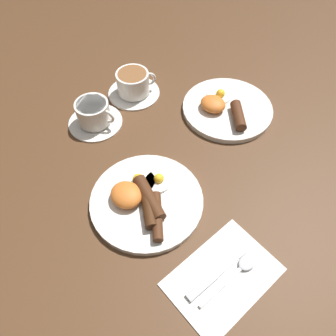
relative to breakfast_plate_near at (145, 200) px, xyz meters
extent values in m
plane|color=#4C301C|center=(0.00, 0.00, -0.01)|extent=(3.00, 3.00, 0.00)
cylinder|color=silver|center=(0.00, 0.00, -0.01)|extent=(0.25, 0.25, 0.01)
cylinder|color=white|center=(-0.04, 0.03, 0.00)|extent=(0.07, 0.07, 0.01)
sphere|color=yellow|center=(-0.04, 0.02, 0.01)|extent=(0.03, 0.03, 0.03)
cylinder|color=white|center=(-0.01, 0.05, 0.00)|extent=(0.06, 0.06, 0.01)
sphere|color=yellow|center=(-0.01, 0.06, 0.01)|extent=(0.02, 0.02, 0.02)
ellipsoid|color=orange|center=(-0.03, -0.03, 0.02)|extent=(0.07, 0.07, 0.03)
cylinder|color=#482614|center=(0.05, -0.02, 0.01)|extent=(0.10, 0.09, 0.02)
cylinder|color=#3E210F|center=(0.03, -0.02, 0.01)|extent=(0.09, 0.08, 0.03)
cylinder|color=#452513|center=(0.01, 0.00, 0.02)|extent=(0.12, 0.07, 0.03)
cylinder|color=silver|center=(-0.05, 0.37, -0.01)|extent=(0.25, 0.25, 0.01)
cylinder|color=white|center=(-0.09, 0.38, 0.00)|extent=(0.07, 0.07, 0.01)
sphere|color=yellow|center=(-0.09, 0.38, 0.01)|extent=(0.02, 0.02, 0.02)
ellipsoid|color=orange|center=(-0.07, 0.33, 0.02)|extent=(0.07, 0.06, 0.03)
cylinder|color=#4B2816|center=(0.00, 0.34, 0.02)|extent=(0.09, 0.09, 0.03)
cylinder|color=silver|center=(-0.28, 0.08, -0.01)|extent=(0.15, 0.15, 0.01)
cylinder|color=silver|center=(-0.28, 0.08, 0.02)|extent=(0.09, 0.09, 0.06)
cylinder|color=brown|center=(-0.28, 0.08, 0.05)|extent=(0.08, 0.08, 0.00)
torus|color=silver|center=(-0.24, 0.10, 0.03)|extent=(0.04, 0.02, 0.04)
cylinder|color=silver|center=(-0.29, 0.24, -0.01)|extent=(0.15, 0.15, 0.01)
cylinder|color=silver|center=(-0.29, 0.24, 0.03)|extent=(0.09, 0.09, 0.06)
cylinder|color=brown|center=(-0.29, 0.24, 0.05)|extent=(0.08, 0.08, 0.00)
torus|color=silver|center=(-0.27, 0.28, 0.03)|extent=(0.03, 0.04, 0.04)
cube|color=white|center=(0.23, -0.01, -0.01)|extent=(0.17, 0.23, 0.01)
cube|color=silver|center=(0.22, 0.02, -0.01)|extent=(0.03, 0.09, 0.00)
cube|color=#9E9EA3|center=(0.21, -0.06, -0.01)|extent=(0.03, 0.07, 0.01)
ellipsoid|color=silver|center=(0.25, 0.04, -0.01)|extent=(0.03, 0.05, 0.01)
cube|color=silver|center=(0.24, -0.03, -0.01)|extent=(0.02, 0.11, 0.00)
camera|label=1|loc=(0.30, -0.24, 0.63)|focal=35.00mm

